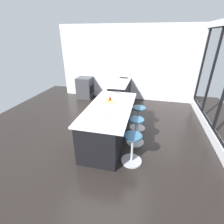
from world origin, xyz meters
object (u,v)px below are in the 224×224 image
(stool_middle, at_px, (136,132))
(stool_near_camera, at_px, (132,149))
(oven_range, at_px, (85,88))
(kitchen_island, at_px, (108,123))
(cutting_board, at_px, (110,102))
(apple_yellow, at_px, (108,99))
(fruit_bowl, at_px, (118,94))
(apple_red, at_px, (110,98))
(water_bottle, at_px, (104,109))
(stool_by_window, at_px, (138,119))

(stool_middle, xyz_separation_m, stool_near_camera, (0.70, 0.00, 0.00))
(oven_range, height_order, kitchen_island, kitchen_island)
(oven_range, bearing_deg, kitchen_island, 31.91)
(kitchen_island, height_order, stool_middle, kitchen_island)
(cutting_board, distance_m, apple_yellow, 0.08)
(kitchen_island, bearing_deg, fruit_bowl, 174.85)
(stool_middle, xyz_separation_m, apple_red, (-0.39, -0.75, 0.67))
(stool_near_camera, xyz_separation_m, apple_red, (-1.09, -0.75, 0.67))
(water_bottle, bearing_deg, oven_range, -151.17)
(cutting_board, bearing_deg, apple_yellow, -95.78)
(kitchen_island, relative_size, water_bottle, 7.10)
(stool_by_window, xyz_separation_m, stool_middle, (0.70, 0.00, 0.00))
(cutting_board, distance_m, fruit_bowl, 0.55)
(stool_middle, relative_size, water_bottle, 2.15)
(stool_by_window, height_order, stool_middle, same)
(stool_near_camera, xyz_separation_m, water_bottle, (-0.28, -0.67, 0.73))
(stool_by_window, height_order, fruit_bowl, fruit_bowl)
(stool_near_camera, bearing_deg, kitchen_island, -135.32)
(kitchen_island, relative_size, stool_by_window, 3.30)
(stool_by_window, relative_size, water_bottle, 2.15)
(stool_middle, height_order, apple_red, apple_red)
(apple_yellow, relative_size, water_bottle, 0.29)
(stool_by_window, distance_m, stool_middle, 0.70)
(stool_by_window, height_order, water_bottle, water_bottle)
(cutting_board, distance_m, water_bottle, 0.70)
(oven_range, xyz_separation_m, kitchen_island, (2.82, 1.75, 0.04))
(stool_by_window, xyz_separation_m, fruit_bowl, (-0.11, -0.62, 0.65))
(cutting_board, bearing_deg, stool_near_camera, 36.11)
(fruit_bowl, bearing_deg, water_bottle, -2.20)
(fruit_bowl, bearing_deg, apple_red, -16.72)
(cutting_board, relative_size, apple_red, 4.44)
(oven_range, relative_size, cutting_board, 2.39)
(stool_middle, bearing_deg, fruit_bowl, -142.76)
(stool_middle, height_order, stool_near_camera, same)
(stool_near_camera, height_order, fruit_bowl, fruit_bowl)
(stool_by_window, height_order, stool_near_camera, same)
(stool_near_camera, distance_m, cutting_board, 1.36)
(oven_range, xyz_separation_m, fruit_bowl, (2.00, 1.83, 0.54))
(stool_by_window, bearing_deg, cutting_board, -59.05)
(stool_middle, xyz_separation_m, water_bottle, (0.42, -0.67, 0.73))
(apple_red, bearing_deg, stool_by_window, 112.77)
(stool_near_camera, bearing_deg, water_bottle, -113.08)
(oven_range, distance_m, apple_yellow, 3.10)
(apple_red, bearing_deg, fruit_bowl, 163.28)
(stool_near_camera, bearing_deg, stool_middle, 180.00)
(stool_middle, distance_m, apple_red, 1.08)
(oven_range, bearing_deg, fruit_bowl, 42.39)
(oven_range, distance_m, cutting_board, 3.12)
(oven_range, height_order, stool_near_camera, oven_range)
(oven_range, bearing_deg, cutting_board, 34.31)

